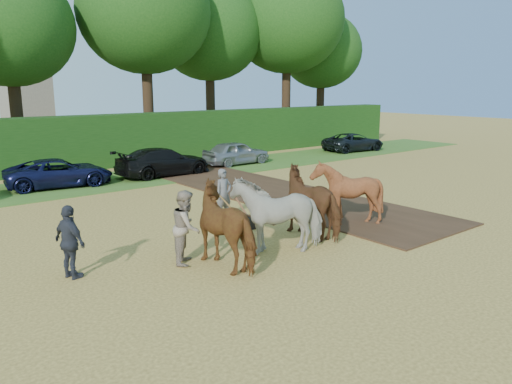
# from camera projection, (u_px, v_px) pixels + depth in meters

# --- Properties ---
(ground) EXTENTS (120.00, 120.00, 0.00)m
(ground) POSITION_uv_depth(u_px,v_px,m) (380.00, 235.00, 15.87)
(ground) COLOR gold
(ground) RESTS_ON ground
(earth_strip) EXTENTS (4.50, 17.00, 0.05)m
(earth_strip) POSITION_uv_depth(u_px,v_px,m) (272.00, 192.00, 22.11)
(earth_strip) COLOR #472D1C
(earth_strip) RESTS_ON ground
(grass_verge) EXTENTS (50.00, 5.00, 0.03)m
(grass_verge) POSITION_uv_depth(u_px,v_px,m) (165.00, 174.00, 26.52)
(grass_verge) COLOR #38601E
(grass_verge) RESTS_ON ground
(hedgerow) EXTENTS (46.00, 1.60, 3.00)m
(hedgerow) POSITION_uv_depth(u_px,v_px,m) (127.00, 139.00, 29.63)
(hedgerow) COLOR #14380F
(hedgerow) RESTS_ON ground
(spectator_near) EXTENTS (1.20, 1.22, 1.98)m
(spectator_near) POSITION_uv_depth(u_px,v_px,m) (186.00, 227.00, 13.21)
(spectator_near) COLOR tan
(spectator_near) RESTS_ON ground
(spectator_far) EXTENTS (0.73, 1.17, 1.85)m
(spectator_far) POSITION_uv_depth(u_px,v_px,m) (70.00, 242.00, 12.14)
(spectator_far) COLOR #282B35
(spectator_far) RESTS_ON ground
(plough_team) EXTENTS (7.11, 5.42, 2.16)m
(plough_team) POSITION_uv_depth(u_px,v_px,m) (295.00, 206.00, 15.10)
(plough_team) COLOR brown
(plough_team) RESTS_ON ground
(parked_cars) EXTENTS (36.48, 3.02, 1.48)m
(parked_cars) POSITION_uv_depth(u_px,v_px,m) (151.00, 164.00, 25.81)
(parked_cars) COLOR #AFB1B6
(parked_cars) RESTS_ON ground
(treeline) EXTENTS (48.70, 10.60, 14.21)m
(treeline) POSITION_uv_depth(u_px,v_px,m) (70.00, 11.00, 29.44)
(treeline) COLOR #382616
(treeline) RESTS_ON ground
(church) EXTENTS (5.20, 5.20, 27.00)m
(church) POSITION_uv_depth(u_px,v_px,m) (17.00, 4.00, 57.28)
(church) COLOR slate
(church) RESTS_ON ground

